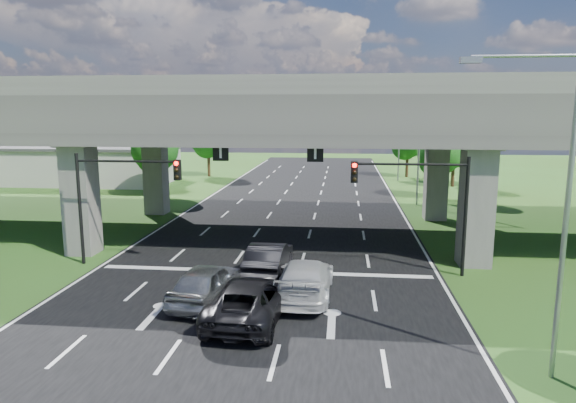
% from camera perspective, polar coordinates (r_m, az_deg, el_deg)
% --- Properties ---
extents(ground, '(160.00, 160.00, 0.00)m').
position_cam_1_polar(ground, '(23.39, -3.99, -10.45)').
color(ground, '#2F4D18').
rests_on(ground, ground).
extents(road, '(18.00, 120.00, 0.03)m').
position_cam_1_polar(road, '(32.84, -0.95, -4.38)').
color(road, black).
rests_on(road, ground).
extents(overpass, '(80.00, 15.00, 10.00)m').
position_cam_1_polar(overpass, '(33.80, -0.57, 9.57)').
color(overpass, '#383633').
rests_on(overpass, ground).
extents(warehouse, '(20.00, 10.00, 4.00)m').
position_cam_1_polar(warehouse, '(64.29, -21.72, 3.77)').
color(warehouse, '#9E9E99').
rests_on(warehouse, ground).
extents(signal_right, '(5.76, 0.54, 6.00)m').
position_cam_1_polar(signal_right, '(26.12, 14.63, 0.91)').
color(signal_right, black).
rests_on(signal_right, ground).
extents(signal_left, '(5.76, 0.54, 6.00)m').
position_cam_1_polar(signal_left, '(28.36, -18.43, 1.42)').
color(signal_left, black).
rests_on(signal_left, ground).
extents(streetlight_near, '(3.38, 0.25, 10.00)m').
position_cam_1_polar(streetlight_near, '(16.91, 27.48, 1.01)').
color(streetlight_near, gray).
rests_on(streetlight_near, ground).
extents(streetlight_far, '(3.38, 0.25, 10.00)m').
position_cam_1_polar(streetlight_far, '(46.05, 13.90, 6.81)').
color(streetlight_far, gray).
rests_on(streetlight_far, ground).
extents(streetlight_beyond, '(3.38, 0.25, 10.00)m').
position_cam_1_polar(streetlight_beyond, '(61.92, 11.92, 7.62)').
color(streetlight_beyond, gray).
rests_on(streetlight_beyond, ground).
extents(tree_left_near, '(4.50, 4.50, 7.80)m').
position_cam_1_polar(tree_left_near, '(50.93, -14.54, 5.90)').
color(tree_left_near, black).
rests_on(tree_left_near, ground).
extents(tree_left_mid, '(3.91, 3.90, 6.76)m').
position_cam_1_polar(tree_left_mid, '(59.50, -14.54, 5.82)').
color(tree_left_mid, black).
rests_on(tree_left_mid, ground).
extents(tree_left_far, '(4.80, 4.80, 8.32)m').
position_cam_1_polar(tree_left_far, '(65.84, -8.83, 7.23)').
color(tree_left_far, black).
rests_on(tree_left_far, ground).
extents(tree_right_near, '(4.20, 4.20, 7.28)m').
position_cam_1_polar(tree_right_near, '(50.54, 16.56, 5.41)').
color(tree_right_near, black).
rests_on(tree_right_near, ground).
extents(tree_right_mid, '(3.91, 3.90, 6.76)m').
position_cam_1_polar(tree_right_mid, '(58.97, 18.03, 5.61)').
color(tree_right_mid, black).
rests_on(tree_right_mid, ground).
extents(tree_right_far, '(4.50, 4.50, 7.80)m').
position_cam_1_polar(tree_right_far, '(66.16, 13.24, 6.82)').
color(tree_right_far, black).
rests_on(tree_right_far, ground).
extents(car_silver, '(2.66, 5.22, 1.70)m').
position_cam_1_polar(car_silver, '(22.60, -9.00, -8.93)').
color(car_silver, '#929599').
rests_on(car_silver, road).
extents(car_dark, '(1.97, 5.15, 1.68)m').
position_cam_1_polar(car_dark, '(25.88, -2.15, -6.39)').
color(car_dark, black).
rests_on(car_dark, road).
extents(car_white, '(2.46, 5.77, 1.66)m').
position_cam_1_polar(car_white, '(22.97, 1.92, -8.55)').
color(car_white, '#B6B6B6').
rests_on(car_white, road).
extents(car_trailing, '(2.99, 5.92, 1.61)m').
position_cam_1_polar(car_trailing, '(20.58, -4.32, -10.89)').
color(car_trailing, black).
rests_on(car_trailing, road).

